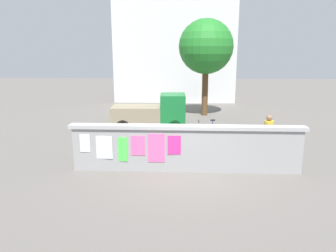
% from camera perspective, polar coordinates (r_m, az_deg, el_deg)
% --- Properties ---
extents(ground, '(60.00, 60.00, 0.00)m').
position_cam_1_polar(ground, '(18.51, 3.05, 0.95)').
color(ground, '#605B56').
extents(poster_wall, '(7.67, 0.42, 1.56)m').
position_cam_1_polar(poster_wall, '(10.56, 3.19, -3.89)').
color(poster_wall, gray).
rests_on(poster_wall, ground).
extents(auto_rickshaw_truck, '(3.66, 1.65, 1.85)m').
position_cam_1_polar(auto_rickshaw_truck, '(15.96, -2.72, 2.29)').
color(auto_rickshaw_truck, black).
rests_on(auto_rickshaw_truck, ground).
extents(motorcycle, '(1.90, 0.56, 0.87)m').
position_cam_1_polar(motorcycle, '(12.37, 2.83, -2.99)').
color(motorcycle, black).
rests_on(motorcycle, ground).
extents(bicycle_near, '(1.71, 0.44, 0.95)m').
position_cam_1_polar(bicycle_near, '(14.41, 7.29, -1.16)').
color(bicycle_near, black).
rests_on(bicycle_near, ground).
extents(bicycle_far, '(1.69, 0.46, 0.95)m').
position_cam_1_polar(bicycle_far, '(11.94, -7.85, -4.18)').
color(bicycle_far, black).
rests_on(bicycle_far, ground).
extents(person_walking, '(0.45, 0.45, 1.62)m').
position_cam_1_polar(person_walking, '(12.46, 17.41, -0.97)').
color(person_walking, '#3F994C').
rests_on(person_walking, ground).
extents(tree_roadside, '(3.28, 3.28, 5.82)m').
position_cam_1_polar(tree_roadside, '(19.90, 6.78, 13.76)').
color(tree_roadside, brown).
rests_on(tree_roadside, ground).
extents(building_background, '(9.66, 6.48, 8.95)m').
position_cam_1_polar(building_background, '(27.74, 1.33, 14.33)').
color(building_background, silver).
rests_on(building_background, ground).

